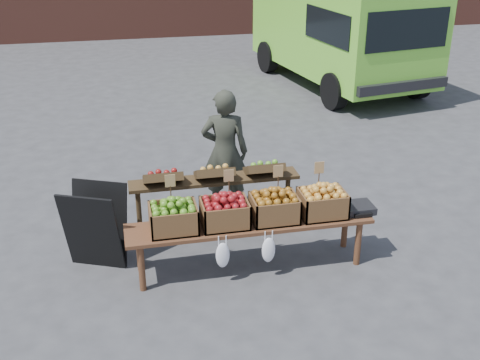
{
  "coord_description": "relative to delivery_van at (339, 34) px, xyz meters",
  "views": [
    {
      "loc": [
        -0.46,
        -5.57,
        3.72
      ],
      "look_at": [
        0.85,
        0.52,
        0.85
      ],
      "focal_mm": 45.0,
      "sensor_mm": 36.0,
      "label": 1
    }
  ],
  "objects": [
    {
      "name": "crate_green_apples",
      "position": [
        -2.8,
        -6.96,
        -0.42
      ],
      "size": [
        0.5,
        0.4,
        0.28
      ],
      "primitive_type": null,
      "color": "gold",
      "rests_on": "display_bench"
    },
    {
      "name": "crate_russet_pears",
      "position": [
        -3.9,
        -6.96,
        -0.42
      ],
      "size": [
        0.5,
        0.4,
        0.28
      ],
      "primitive_type": null,
      "color": "maroon",
      "rests_on": "display_bench"
    },
    {
      "name": "weighing_scale",
      "position": [
        -2.37,
        -6.96,
        -0.52
      ],
      "size": [
        0.34,
        0.3,
        0.08
      ],
      "primitive_type": "cube",
      "color": "black",
      "rests_on": "display_bench"
    },
    {
      "name": "back_table",
      "position": [
        -3.88,
        -6.24,
        -0.61
      ],
      "size": [
        2.1,
        0.44,
        1.04
      ],
      "primitive_type": null,
      "color": "#392916",
      "rests_on": "ground"
    },
    {
      "name": "ground",
      "position": [
        -4.48,
        -6.98,
        -1.13
      ],
      "size": [
        80.0,
        80.0,
        0.0
      ],
      "primitive_type": "plane",
      "color": "#3F3F41"
    },
    {
      "name": "crate_golden_apples",
      "position": [
        -4.45,
        -6.96,
        -0.42
      ],
      "size": [
        0.5,
        0.4,
        0.28
      ],
      "primitive_type": null,
      "color": "#417814",
      "rests_on": "display_bench"
    },
    {
      "name": "delivery_van",
      "position": [
        0.0,
        0.0,
        0.0
      ],
      "size": [
        3.15,
        5.36,
        2.25
      ],
      "primitive_type": null,
      "rotation": [
        0.0,
        0.0,
        0.17
      ],
      "color": "#70CF34",
      "rests_on": "ground"
    },
    {
      "name": "display_bench",
      "position": [
        -3.62,
        -6.96,
        -0.84
      ],
      "size": [
        2.7,
        0.56,
        0.57
      ],
      "primitive_type": null,
      "color": "#502E1A",
      "rests_on": "ground"
    },
    {
      "name": "chalkboard_sign",
      "position": [
        -5.27,
        -6.56,
        -0.64
      ],
      "size": [
        0.73,
        0.58,
        0.97
      ],
      "primitive_type": null,
      "rotation": [
        0.0,
        0.0,
        -0.41
      ],
      "color": "black",
      "rests_on": "ground"
    },
    {
      "name": "vendor",
      "position": [
        -3.62,
        -5.53,
        -0.3
      ],
      "size": [
        0.68,
        0.54,
        1.66
      ],
      "primitive_type": "imported",
      "rotation": [
        0.0,
        0.0,
        2.88
      ],
      "color": "#2C2E24",
      "rests_on": "ground"
    },
    {
      "name": "crate_red_apples",
      "position": [
        -3.35,
        -6.96,
        -0.42
      ],
      "size": [
        0.5,
        0.4,
        0.28
      ],
      "primitive_type": null,
      "color": "#915912",
      "rests_on": "display_bench"
    }
  ]
}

